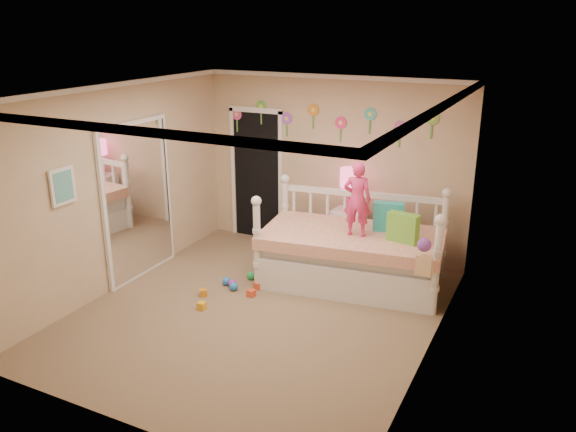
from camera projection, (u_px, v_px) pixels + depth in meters
The scene contains 18 objects.
floor at pixel (258, 313), 6.87m from camera, with size 4.00×4.50×0.01m, color #7F684C.
ceiling at pixel (254, 91), 6.04m from camera, with size 4.00×4.50×0.01m, color white.
back_wall at pixel (332, 166), 8.37m from camera, with size 4.00×0.01×2.60m, color tan.
left_wall at pixel (118, 187), 7.29m from camera, with size 0.01×4.50×2.60m, color tan.
right_wall at pixel (436, 237), 5.62m from camera, with size 0.01×4.50×2.60m, color tan.
crown_molding at pixel (254, 94), 6.05m from camera, with size 4.00×4.50×0.06m, color white, non-canonical shape.
daybed at pixel (352, 237), 7.47m from camera, with size 2.35×1.26×1.28m, color white, non-canonical shape.
pillow_turquoise at pixel (388, 217), 7.43m from camera, with size 0.38×0.13×0.38m, color #26C2AF.
pillow_lime at pixel (403, 228), 7.07m from camera, with size 0.38×0.14×0.36m, color #71C33B.
child at pixel (357, 199), 7.19m from camera, with size 0.35×0.23×0.96m, color #F6377A.
nightstand at pixel (348, 235), 8.30m from camera, with size 0.45×0.34×0.75m, color white.
table_lamp at pixel (350, 183), 8.05m from camera, with size 0.28×0.28×0.61m.
closet_doorway at pixel (257, 174), 8.96m from camera, with size 0.90×0.04×2.07m, color black.
flower_decals at pixel (327, 122), 8.19m from camera, with size 3.40×0.02×0.50m, color #B2668C, non-canonical shape.
mirror_closet at pixel (138, 200), 7.61m from camera, with size 0.07×1.30×2.10m, color white.
wall_picture at pixel (63, 186), 6.43m from camera, with size 0.05×0.34×0.42m, color white.
hanging_bag at pixel (423, 258), 6.47m from camera, with size 0.20×0.16×0.36m, color beige, non-canonical shape.
toy_scatter at pixel (231, 286), 7.43m from camera, with size 0.80×1.30×0.11m, color #996666, non-canonical shape.
Camera 1 is at (3.02, -5.35, 3.31)m, focal length 35.98 mm.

